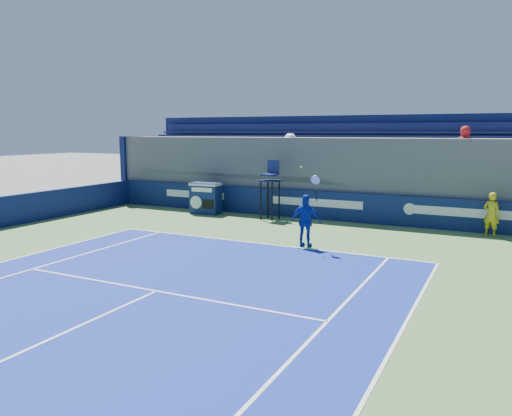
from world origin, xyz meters
The scene contains 6 objects.
ball_person centered at (6.65, 16.56, 0.79)m, with size 0.57×0.37×1.56m, color gold.
back_hoarding centered at (0.00, 17.10, 0.60)m, with size 20.40×0.21×1.20m.
match_clock centered at (-4.87, 16.20, 0.74)m, with size 1.37×0.82×1.40m.
umpire_chair centered at (-1.70, 16.20, 1.53)m, with size 0.78×0.78×2.48m.
tennis_player centered at (1.45, 12.13, 0.86)m, with size 0.99×0.42×2.57m.
stadium_seating centered at (0.00, 19.15, 1.83)m, with size 21.00×4.05×4.40m.
Camera 1 is at (7.01, -2.43, 3.66)m, focal length 35.00 mm.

